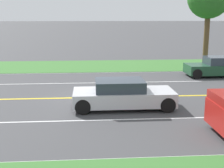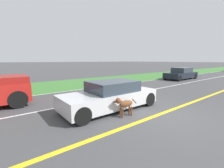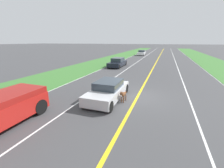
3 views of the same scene
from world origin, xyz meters
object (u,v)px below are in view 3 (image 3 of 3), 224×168
ego_car (108,91)px  car_trailing_mid (142,53)px  dog (123,95)px  car_trailing_near (117,63)px

ego_car → car_trailing_mid: 34.83m
ego_car → dog: bearing=171.5°
car_trailing_near → dog: bearing=109.3°
ego_car → car_trailing_mid: car_trailing_mid is taller
car_trailing_near → car_trailing_mid: 21.31m
car_trailing_near → car_trailing_mid: bearing=-91.2°
ego_car → car_trailing_near: bearing=-75.0°
ego_car → dog: (-1.15, 0.17, -0.09)m
ego_car → car_trailing_mid: (3.16, -34.69, 0.06)m
dog → car_trailing_near: bearing=-64.1°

